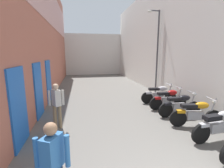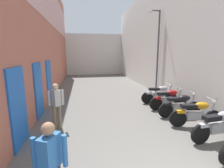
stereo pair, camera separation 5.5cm
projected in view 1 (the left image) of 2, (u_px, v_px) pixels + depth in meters
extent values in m
plane|color=#66635E|center=(111.00, 100.00, 9.06)|extent=(34.68, 34.68, 0.00)
cube|color=#B76651|center=(46.00, 31.00, 9.63)|extent=(0.40, 18.68, 7.65)
cube|color=blue|center=(19.00, 108.00, 4.44)|extent=(0.06, 1.10, 2.20)
cube|color=blue|center=(39.00, 90.00, 6.57)|extent=(0.06, 1.10, 2.20)
cube|color=blue|center=(49.00, 81.00, 8.69)|extent=(0.06, 1.10, 2.20)
cube|color=#DBA39E|center=(48.00, 1.00, 9.36)|extent=(0.04, 18.68, 2.45)
cube|color=silver|center=(156.00, 39.00, 10.99)|extent=(0.40, 18.68, 7.07)
cube|color=silver|center=(93.00, 54.00, 20.52)|extent=(9.59, 2.00, 4.82)
cylinder|color=black|center=(201.00, 134.00, 4.65)|extent=(0.60, 0.14, 0.60)
cube|color=#9E9EA3|center=(217.00, 127.00, 4.78)|extent=(0.58, 0.25, 0.28)
cube|color=black|center=(212.00, 117.00, 4.66)|extent=(0.54, 0.27, 0.12)
cube|color=#B7B7BC|center=(204.00, 125.00, 4.62)|extent=(0.29, 0.17, 0.10)
cylinder|color=black|center=(213.00, 118.00, 5.77)|extent=(0.60, 0.18, 0.60)
cylinder|color=black|center=(178.00, 118.00, 5.75)|extent=(0.60, 0.18, 0.60)
cube|color=#9E9EA3|center=(194.00, 115.00, 5.73)|extent=(0.59, 0.29, 0.28)
ellipsoid|color=orange|center=(202.00, 105.00, 5.67)|extent=(0.52, 0.34, 0.24)
cube|color=black|center=(189.00, 106.00, 5.67)|extent=(0.55, 0.31, 0.12)
cylinder|color=#9E9EA3|center=(212.00, 109.00, 5.70)|extent=(0.25, 0.10, 0.77)
cylinder|color=#9E9EA3|center=(211.00, 99.00, 5.64)|extent=(0.13, 0.58, 0.04)
sphere|color=silver|center=(214.00, 102.00, 5.66)|extent=(0.14, 0.14, 0.14)
cube|color=orange|center=(181.00, 111.00, 5.70)|extent=(0.30, 0.19, 0.10)
cylinder|color=black|center=(193.00, 108.00, 6.79)|extent=(0.60, 0.08, 0.60)
cylinder|color=black|center=(166.00, 110.00, 6.56)|extent=(0.60, 0.08, 0.60)
cube|color=#9E9EA3|center=(179.00, 107.00, 6.64)|extent=(0.56, 0.20, 0.28)
ellipsoid|color=black|center=(185.00, 98.00, 6.62)|extent=(0.48, 0.26, 0.24)
cube|color=black|center=(174.00, 99.00, 6.54)|extent=(0.52, 0.22, 0.12)
cylinder|color=#9E9EA3|center=(192.00, 100.00, 6.71)|extent=(0.25, 0.06, 0.77)
cylinder|color=#9E9EA3|center=(192.00, 92.00, 6.64)|extent=(0.04, 0.58, 0.04)
sphere|color=silver|center=(194.00, 94.00, 6.68)|extent=(0.14, 0.14, 0.14)
cube|color=black|center=(168.00, 104.00, 6.53)|extent=(0.28, 0.14, 0.10)
cylinder|color=black|center=(180.00, 102.00, 7.69)|extent=(0.60, 0.10, 0.60)
cylinder|color=black|center=(156.00, 104.00, 7.41)|extent=(0.60, 0.10, 0.60)
cube|color=#9E9EA3|center=(167.00, 100.00, 7.52)|extent=(0.57, 0.22, 0.28)
ellipsoid|color=#AD1414|center=(172.00, 93.00, 7.50)|extent=(0.49, 0.28, 0.24)
cube|color=black|center=(163.00, 94.00, 7.40)|extent=(0.53, 0.24, 0.12)
cylinder|color=#9E9EA3|center=(179.00, 95.00, 7.61)|extent=(0.25, 0.07, 0.77)
cylinder|color=#9E9EA3|center=(178.00, 88.00, 7.53)|extent=(0.06, 0.58, 0.04)
sphere|color=silver|center=(181.00, 90.00, 7.58)|extent=(0.14, 0.14, 0.14)
cube|color=#AD1414|center=(158.00, 98.00, 7.38)|extent=(0.29, 0.15, 0.10)
cylinder|color=black|center=(170.00, 97.00, 8.51)|extent=(0.60, 0.14, 0.60)
cylinder|color=black|center=(147.00, 98.00, 8.40)|extent=(0.60, 0.14, 0.60)
cube|color=#9E9EA3|center=(158.00, 95.00, 8.43)|extent=(0.58, 0.25, 0.28)
ellipsoid|color=#B7B7BC|center=(163.00, 88.00, 8.38)|extent=(0.50, 0.30, 0.24)
cube|color=black|center=(154.00, 89.00, 8.34)|extent=(0.54, 0.27, 0.12)
cylinder|color=#9E9EA3|center=(169.00, 91.00, 8.44)|extent=(0.25, 0.08, 0.77)
cylinder|color=#9E9EA3|center=(169.00, 84.00, 8.37)|extent=(0.09, 0.58, 0.04)
sphere|color=silver|center=(171.00, 86.00, 8.40)|extent=(0.14, 0.14, 0.14)
cube|color=#B7B7BC|center=(149.00, 93.00, 8.35)|extent=(0.29, 0.17, 0.10)
cube|color=#2D66A5|center=(52.00, 153.00, 2.45)|extent=(0.33, 0.39, 0.54)
sphere|color=#997051|center=(50.00, 129.00, 2.38)|extent=(0.20, 0.20, 0.20)
cylinder|color=#2D66A5|center=(37.00, 154.00, 2.41)|extent=(0.08, 0.08, 0.52)
cylinder|color=#2D66A5|center=(67.00, 151.00, 2.49)|extent=(0.08, 0.08, 0.52)
cylinder|color=#8C7251|center=(55.00, 117.00, 5.58)|extent=(0.12, 0.12, 0.82)
cylinder|color=#8C7251|center=(60.00, 117.00, 5.61)|extent=(0.12, 0.12, 0.82)
cube|color=beige|center=(56.00, 98.00, 5.47)|extent=(0.35, 0.39, 0.54)
sphere|color=#DBB28E|center=(55.00, 87.00, 5.40)|extent=(0.20, 0.20, 0.20)
cylinder|color=beige|center=(49.00, 98.00, 5.43)|extent=(0.08, 0.08, 0.52)
cylinder|color=beige|center=(63.00, 97.00, 5.51)|extent=(0.08, 0.08, 0.52)
cylinder|color=#47474C|center=(157.00, 54.00, 10.16)|extent=(0.10, 0.10, 5.09)
cylinder|color=#47474C|center=(155.00, 11.00, 9.64)|extent=(0.60, 0.07, 0.07)
ellipsoid|color=silver|center=(150.00, 11.00, 9.59)|extent=(0.28, 0.18, 0.14)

